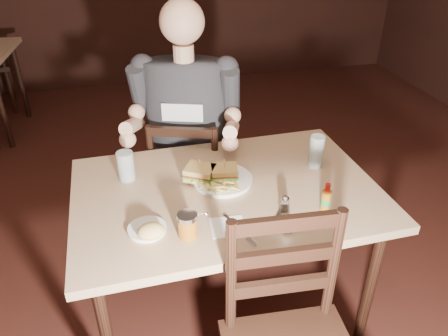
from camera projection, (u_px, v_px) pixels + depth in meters
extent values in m
plane|color=black|center=(211.00, 307.00, 2.33)|extent=(7.00, 7.00, 0.00)
cube|color=tan|center=(227.00, 193.00, 1.92)|extent=(1.34, 0.92, 0.04)
cylinder|color=black|center=(104.00, 233.00, 2.28)|extent=(0.05, 0.05, 0.73)
cylinder|color=black|center=(370.00, 288.00, 1.95)|extent=(0.05, 0.05, 0.73)
cylinder|color=black|center=(305.00, 200.00, 2.53)|extent=(0.05, 0.05, 0.73)
cylinder|color=black|center=(2.00, 108.00, 3.66)|extent=(0.04, 0.04, 0.73)
cylinder|color=black|center=(21.00, 82.00, 4.20)|extent=(0.04, 0.04, 0.73)
cylinder|color=white|center=(222.00, 181.00, 1.95)|extent=(0.27, 0.27, 0.01)
ellipsoid|color=maroon|center=(224.00, 187.00, 1.89)|extent=(0.04, 0.04, 0.01)
cylinder|color=silver|center=(126.00, 166.00, 1.94)|extent=(0.08, 0.08, 0.14)
cylinder|color=silver|center=(316.00, 151.00, 2.04)|extent=(0.07, 0.07, 0.16)
cube|color=white|center=(228.00, 227.00, 1.69)|extent=(0.14, 0.13, 0.00)
cube|color=silver|center=(239.00, 229.00, 1.67)|extent=(0.08, 0.20, 0.01)
cube|color=silver|center=(279.00, 214.00, 1.75)|extent=(0.11, 0.14, 0.01)
cylinder|color=white|center=(147.00, 230.00, 1.66)|extent=(0.15, 0.15, 0.01)
ellipsoid|color=#DBB66D|center=(151.00, 231.00, 1.60)|extent=(0.10, 0.09, 0.06)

